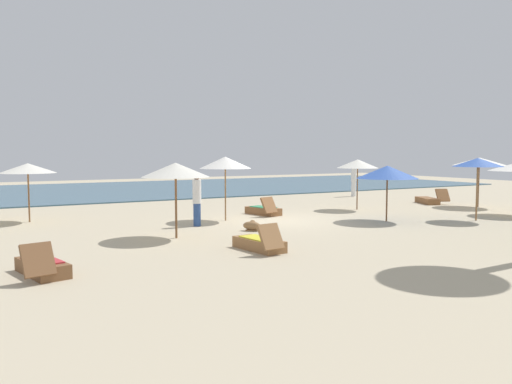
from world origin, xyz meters
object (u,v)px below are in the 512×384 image
Objects in this scene: umbrella_0 at (479,161)px; umbrella_1 at (176,170)px; umbrella_2 at (478,162)px; lounger_2 at (429,200)px; umbrella_5 at (28,168)px; lounger_1 at (264,210)px; lounger_0 at (260,243)px; person_0 at (197,199)px; umbrella_3 at (358,164)px; dog at (252,226)px; umbrella_6 at (225,163)px; umbrella_4 at (387,172)px; person_1 at (354,178)px; lounger_3 at (42,267)px.

umbrella_0 reaches higher than umbrella_1.
umbrella_2 is 1.26× the size of lounger_2.
lounger_1 is at bearing -15.50° from umbrella_5.
umbrella_2 is 9.64m from lounger_0.
person_0 is (-9.13, 3.63, -1.17)m from umbrella_2.
umbrella_3 is 3.35× the size of dog.
lounger_0 is at bearing -144.45° from umbrella_3.
umbrella_6 reaches higher than dog.
umbrella_1 reaches higher than umbrella_3.
person_0 is at bearing 176.92° from umbrella_0.
umbrella_4 is 5.42m from dog.
person_1 is (11.83, 6.17, 0.10)m from person_0.
lounger_2 is (6.05, 3.53, -1.56)m from umbrella_4.
lounger_0 is at bearing -93.38° from person_0.
lounger_3 is (-17.61, -6.06, 0.01)m from lounger_2.
person_0 is at bearing 121.54° from dog.
umbrella_3 is at bearing -11.93° from umbrella_5.
umbrella_6 is at bearing -152.52° from person_1.
umbrella_6 is at bearing 148.80° from umbrella_4.
umbrella_2 is (10.56, -1.75, 0.13)m from umbrella_1.
umbrella_0 reaches higher than lounger_3.
umbrella_1 is at bearing -148.74° from person_1.
umbrella_2 is 8.48m from dog.
umbrella_6 is at bearing 82.63° from dog.
lounger_1 is at bearing 138.12° from umbrella_2.
person_0 is at bearing -151.88° from umbrella_6.
person_1 is (-0.47, 4.82, 0.82)m from lounger_2.
lounger_3 is (-18.41, -4.01, -1.83)m from umbrella_0.
person_0 is at bearing -173.74° from lounger_2.
umbrella_1 is 3.45m from lounger_0.
lounger_2 is (8.89, -0.15, -0.01)m from lounger_1.
lounger_3 reaches higher than dog.
umbrella_5 is 0.90× the size of umbrella_6.
dog is at bearing -156.65° from umbrella_3.
umbrella_5 is 8.15m from dog.
dog is (6.39, 2.95, -0.02)m from lounger_3.
umbrella_1 is 1.13× the size of person_1.
umbrella_6 is 5.92m from lounger_0.
umbrella_5 is at bearing 168.07° from umbrella_3.
umbrella_0 reaches higher than lounger_0.
lounger_0 is at bearing -138.30° from person_1.
umbrella_3 is 12.71m from umbrella_5.
lounger_1 is at bearing 35.47° from lounger_3.
person_1 is at bearing 8.37° from umbrella_5.
person_0 is at bearing 158.32° from umbrella_2.
lounger_1 is at bearing 23.69° from person_0.
umbrella_4 reaches higher than dog.
umbrella_2 is 1.28× the size of lounger_1.
lounger_2 is (3.17, 4.98, -1.89)m from umbrella_2.
umbrella_4 reaches higher than lounger_0.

